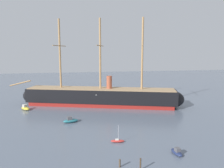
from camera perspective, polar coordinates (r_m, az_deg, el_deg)
name	(u,v)px	position (r m, az deg, el deg)	size (l,w,h in m)	color
tall_ship	(100,96)	(88.66, -3.03, -3.26)	(69.93, 27.78, 34.69)	maroon
motorboat_foreground_right	(177,152)	(50.81, 16.59, -16.67)	(1.85, 3.81, 1.55)	#1E284C
sailboat_near_centre	(118,141)	(54.69, 1.47, -14.64)	(3.47, 1.52, 4.37)	#B22D28
motorboat_alongside_bow	(70,120)	(69.67, -10.80, -9.34)	(4.93, 2.81, 1.95)	#236670
motorboat_far_left	(25,108)	(89.06, -21.71, -5.84)	(4.55, 5.06, 2.03)	gold
motorboat_distant_centre	(110,99)	(97.98, -0.55, -4.02)	(4.18, 3.84, 1.69)	#B22D28
mooring_piling_nearest	(140,164)	(43.34, 7.44, -20.09)	(0.31, 0.31, 2.34)	#423323
mooring_piling_left_pair	(120,163)	(44.18, 2.04, -20.01)	(0.37, 0.37, 1.56)	#4C3D2D
seagull_in_flight	(96,95)	(61.73, -4.16, -2.89)	(0.41, 1.21, 0.13)	silver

